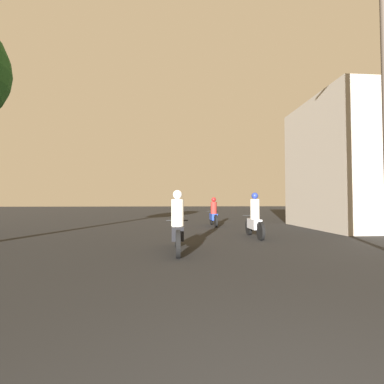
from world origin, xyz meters
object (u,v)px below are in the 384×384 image
Objects in this scene: motorcycle_blue at (214,214)px; building_right_near at (367,165)px; motorcycle_black at (177,227)px; motorcycle_silver at (254,220)px.

building_right_near reaches higher than motorcycle_blue.
motorcycle_blue is 7.86m from building_right_near.
motorcycle_silver is at bearing 40.54° from motorcycle_black.
building_right_near is at bearing 28.86° from motorcycle_black.
building_right_near is at bearing 27.36° from motorcycle_silver.
motorcycle_silver is 0.32× the size of building_right_near.
motorcycle_black is 7.01m from motorcycle_blue.
building_right_near is (9.31, 5.04, 2.45)m from motorcycle_black.
motorcycle_blue is 0.34× the size of building_right_near.
motorcycle_silver reaches higher than motorcycle_blue.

